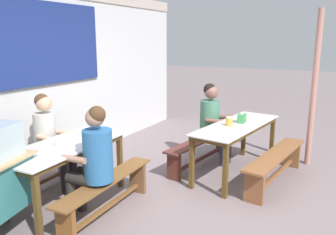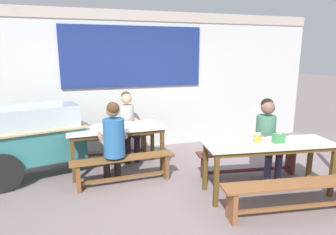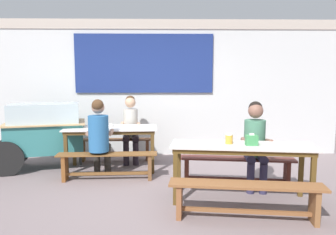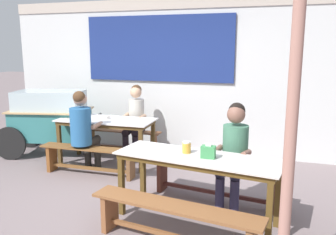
{
  "view_description": "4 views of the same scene",
  "coord_description": "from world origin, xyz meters",
  "px_view_note": "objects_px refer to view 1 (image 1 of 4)",
  "views": [
    {
      "loc": [
        -3.97,
        -1.69,
        2.01
      ],
      "look_at": [
        0.02,
        0.43,
        0.98
      ],
      "focal_mm": 36.8,
      "sensor_mm": 36.0,
      "label": 1
    },
    {
      "loc": [
        -1.68,
        -3.64,
        2.03
      ],
      "look_at": [
        -0.35,
        0.58,
        1.04
      ],
      "focal_mm": 31.24,
      "sensor_mm": 36.0,
      "label": 2
    },
    {
      "loc": [
        -0.19,
        -4.53,
        1.69
      ],
      "look_at": [
        -0.07,
        0.57,
        1.04
      ],
      "focal_mm": 34.87,
      "sensor_mm": 36.0,
      "label": 3
    },
    {
      "loc": [
        1.79,
        -4.03,
        1.97
      ],
      "look_at": [
        0.2,
        0.78,
        0.97
      ],
      "focal_mm": 38.12,
      "sensor_mm": 36.0,
      "label": 4
    }
  ],
  "objects_px": {
    "bench_near_front": "(276,162)",
    "wooden_support_post": "(314,90)",
    "bench_far_front": "(107,192)",
    "bench_near_back": "(201,147)",
    "soup_bowl": "(60,143)",
    "tissue_box": "(242,118)",
    "dining_table_near": "(237,130)",
    "person_right_near_table": "(213,118)",
    "bench_far_back": "(30,175)",
    "person_left_back_turned": "(94,157)",
    "condiment_jar": "(229,121)",
    "dining_table_far": "(64,151)",
    "person_center_facing": "(50,136)"
  },
  "relations": [
    {
      "from": "bench_near_front",
      "to": "wooden_support_post",
      "type": "bearing_deg",
      "value": -17.3
    },
    {
      "from": "bench_far_front",
      "to": "wooden_support_post",
      "type": "bearing_deg",
      "value": -32.75
    },
    {
      "from": "bench_near_back",
      "to": "soup_bowl",
      "type": "relative_size",
      "value": 13.2
    },
    {
      "from": "tissue_box",
      "to": "dining_table_near",
      "type": "bearing_deg",
      "value": 167.4
    },
    {
      "from": "person_right_near_table",
      "to": "soup_bowl",
      "type": "distance_m",
      "value": 2.56
    },
    {
      "from": "dining_table_near",
      "to": "bench_far_back",
      "type": "height_order",
      "value": "dining_table_near"
    },
    {
      "from": "person_right_near_table",
      "to": "tissue_box",
      "type": "xyz_separation_m",
      "value": [
        -0.21,
        -0.54,
        0.09
      ]
    },
    {
      "from": "bench_near_front",
      "to": "person_right_near_table",
      "type": "relative_size",
      "value": 1.39
    },
    {
      "from": "bench_near_front",
      "to": "person_left_back_turned",
      "type": "xyz_separation_m",
      "value": [
        -2.0,
        1.6,
        0.44
      ]
    },
    {
      "from": "dining_table_near",
      "to": "person_right_near_table",
      "type": "height_order",
      "value": "person_right_near_table"
    },
    {
      "from": "wooden_support_post",
      "to": "bench_far_back",
      "type": "bearing_deg",
      "value": 133.57
    },
    {
      "from": "bench_far_back",
      "to": "bench_near_front",
      "type": "xyz_separation_m",
      "value": [
        1.9,
        -2.77,
        0.03
      ]
    },
    {
      "from": "condiment_jar",
      "to": "bench_far_front",
      "type": "bearing_deg",
      "value": 154.55
    },
    {
      "from": "bench_far_front",
      "to": "bench_near_front",
      "type": "xyz_separation_m",
      "value": [
        1.86,
        -1.54,
        0.02
      ]
    },
    {
      "from": "person_right_near_table",
      "to": "person_left_back_turned",
      "type": "bearing_deg",
      "value": 168.77
    },
    {
      "from": "bench_far_back",
      "to": "bench_far_front",
      "type": "distance_m",
      "value": 1.23
    },
    {
      "from": "bench_far_front",
      "to": "soup_bowl",
      "type": "bearing_deg",
      "value": 94.04
    },
    {
      "from": "condiment_jar",
      "to": "person_right_near_table",
      "type": "bearing_deg",
      "value": 41.72
    },
    {
      "from": "soup_bowl",
      "to": "bench_far_back",
      "type": "bearing_deg",
      "value": 89.56
    },
    {
      "from": "bench_far_front",
      "to": "soup_bowl",
      "type": "xyz_separation_m",
      "value": [
        -0.05,
        0.64,
        0.51
      ]
    },
    {
      "from": "dining_table_far",
      "to": "soup_bowl",
      "type": "bearing_deg",
      "value": 128.17
    },
    {
      "from": "person_right_near_table",
      "to": "soup_bowl",
      "type": "xyz_separation_m",
      "value": [
        -2.33,
        1.07,
        0.05
      ]
    },
    {
      "from": "bench_far_back",
      "to": "dining_table_near",
      "type": "bearing_deg",
      "value": -47.38
    },
    {
      "from": "dining_table_near",
      "to": "bench_near_front",
      "type": "distance_m",
      "value": 0.73
    },
    {
      "from": "person_center_facing",
      "to": "soup_bowl",
      "type": "xyz_separation_m",
      "value": [
        -0.32,
        -0.51,
        0.07
      ]
    },
    {
      "from": "bench_near_back",
      "to": "condiment_jar",
      "type": "xyz_separation_m",
      "value": [
        -0.23,
        -0.53,
        0.54
      ]
    },
    {
      "from": "person_left_back_turned",
      "to": "bench_far_front",
      "type": "bearing_deg",
      "value": -23.58
    },
    {
      "from": "dining_table_near",
      "to": "tissue_box",
      "type": "height_order",
      "value": "tissue_box"
    },
    {
      "from": "bench_far_front",
      "to": "tissue_box",
      "type": "distance_m",
      "value": 2.35
    },
    {
      "from": "bench_near_back",
      "to": "person_center_facing",
      "type": "xyz_separation_m",
      "value": [
        -1.75,
        1.48,
        0.43
      ]
    },
    {
      "from": "bench_far_back",
      "to": "condiment_jar",
      "type": "height_order",
      "value": "condiment_jar"
    },
    {
      "from": "bench_far_front",
      "to": "tissue_box",
      "type": "xyz_separation_m",
      "value": [
        2.08,
        -0.96,
        0.55
      ]
    },
    {
      "from": "bench_far_back",
      "to": "condiment_jar",
      "type": "distance_m",
      "value": 2.83
    },
    {
      "from": "person_center_facing",
      "to": "tissue_box",
      "type": "bearing_deg",
      "value": -49.72
    },
    {
      "from": "person_center_facing",
      "to": "tissue_box",
      "type": "distance_m",
      "value": 2.78
    },
    {
      "from": "dining_table_far",
      "to": "bench_near_back",
      "type": "xyz_separation_m",
      "value": [
        2.05,
        -0.94,
        -0.39
      ]
    },
    {
      "from": "bench_far_back",
      "to": "soup_bowl",
      "type": "xyz_separation_m",
      "value": [
        -0.0,
        -0.58,
        0.52
      ]
    },
    {
      "from": "dining_table_far",
      "to": "wooden_support_post",
      "type": "bearing_deg",
      "value": -40.32
    },
    {
      "from": "bench_far_back",
      "to": "person_right_near_table",
      "type": "bearing_deg",
      "value": -35.32
    },
    {
      "from": "bench_near_front",
      "to": "person_left_back_turned",
      "type": "distance_m",
      "value": 2.6
    },
    {
      "from": "dining_table_near",
      "to": "bench_near_front",
      "type": "bearing_deg",
      "value": -97.91
    },
    {
      "from": "bench_near_back",
      "to": "person_center_facing",
      "type": "bearing_deg",
      "value": 139.74
    },
    {
      "from": "bench_far_back",
      "to": "wooden_support_post",
      "type": "xyz_separation_m",
      "value": [
        2.94,
        -3.09,
        0.96
      ]
    },
    {
      "from": "bench_near_front",
      "to": "person_center_facing",
      "type": "height_order",
      "value": "person_center_facing"
    },
    {
      "from": "dining_table_near",
      "to": "condiment_jar",
      "type": "height_order",
      "value": "condiment_jar"
    },
    {
      "from": "person_left_back_turned",
      "to": "person_right_near_table",
      "type": "distance_m",
      "value": 2.47
    },
    {
      "from": "person_right_near_table",
      "to": "dining_table_near",
      "type": "bearing_deg",
      "value": -123.37
    },
    {
      "from": "person_left_back_turned",
      "to": "person_right_near_table",
      "type": "xyz_separation_m",
      "value": [
        2.42,
        -0.48,
        0.01
      ]
    },
    {
      "from": "wooden_support_post",
      "to": "bench_far_front",
      "type": "bearing_deg",
      "value": 147.25
    },
    {
      "from": "bench_near_front",
      "to": "person_center_facing",
      "type": "relative_size",
      "value": 1.39
    }
  ]
}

